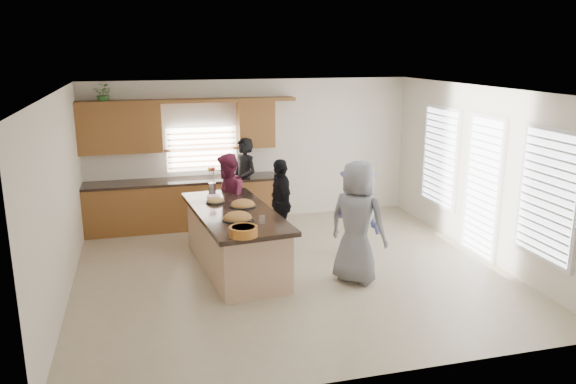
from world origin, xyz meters
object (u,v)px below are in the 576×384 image
object	(u,v)px
woman_left_back	(245,182)
woman_left_front	(280,202)
woman_left_mid	(228,200)
island	(235,241)
woman_right_back	(357,209)
salad_bowl	(243,231)
woman_right_front	(357,222)

from	to	relation	value
woman_left_back	woman_left_front	xyz separation A→B (m)	(0.39, -1.33, -0.09)
woman_left_back	woman_left_mid	world-z (taller)	woman_left_back
woman_left_mid	woman_left_front	bearing A→B (deg)	82.01
island	woman_left_mid	size ratio (longest dim) A/B	1.73
woman_left_mid	woman_right_back	size ratio (longest dim) A/B	1.02
woman_left_front	woman_right_back	bearing A→B (deg)	50.28
woman_left_front	salad_bowl	bearing A→B (deg)	-28.73
island	woman_right_back	distance (m)	2.09
island	salad_bowl	bearing A→B (deg)	-100.03
woman_left_back	island	bearing A→B (deg)	-41.21
salad_bowl	woman_left_back	bearing A→B (deg)	79.29
woman_right_back	woman_right_front	size ratio (longest dim) A/B	0.87
woman_left_mid	woman_right_front	bearing A→B (deg)	44.98
salad_bowl	woman_right_front	world-z (taller)	woman_right_front
salad_bowl	woman_left_front	size ratio (longest dim) A/B	0.25
woman_right_back	salad_bowl	bearing A→B (deg)	105.60
island	woman_left_front	bearing A→B (deg)	36.77
woman_right_front	woman_left_mid	bearing A→B (deg)	-4.53
island	woman_right_front	bearing A→B (deg)	-36.38
woman_left_back	salad_bowl	bearing A→B (deg)	-37.55
island	woman_right_front	distance (m)	1.97
woman_left_back	woman_right_back	size ratio (longest dim) A/B	1.07
woman_left_mid	woman_right_back	xyz separation A→B (m)	(1.99, -1.09, -0.01)
salad_bowl	woman_left_front	xyz separation A→B (m)	(1.04, 2.13, -0.25)
island	woman_left_back	size ratio (longest dim) A/B	1.63
woman_right_back	island	bearing A→B (deg)	75.96
island	woman_left_front	size ratio (longest dim) A/B	1.82
salad_bowl	woman_left_mid	bearing A→B (deg)	86.34
woman_left_back	woman_left_front	distance (m)	1.39
woman_right_back	woman_left_mid	bearing A→B (deg)	45.78
woman_left_back	woman_right_front	bearing A→B (deg)	-8.03
island	woman_right_back	xyz separation A→B (m)	(2.06, 0.05, 0.35)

